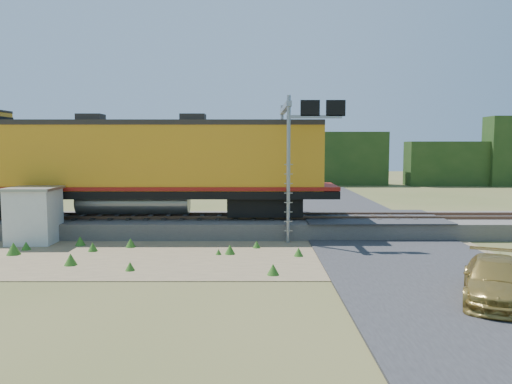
{
  "coord_description": "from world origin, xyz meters",
  "views": [
    {
      "loc": [
        0.99,
        -19.68,
        4.48
      ],
      "look_at": [
        1.02,
        3.0,
        2.4
      ],
      "focal_mm": 35.0,
      "sensor_mm": 36.0,
      "label": 1
    }
  ],
  "objects_px": {
    "locomotive": "(127,163)",
    "shed": "(34,215)",
    "car": "(495,280)",
    "signal_gantry": "(293,134)"
  },
  "relations": [
    {
      "from": "locomotive",
      "to": "signal_gantry",
      "type": "bearing_deg",
      "value": -4.42
    },
    {
      "from": "signal_gantry",
      "to": "car",
      "type": "distance_m",
      "value": 12.84
    },
    {
      "from": "shed",
      "to": "signal_gantry",
      "type": "distance_m",
      "value": 12.87
    },
    {
      "from": "locomotive",
      "to": "car",
      "type": "xyz_separation_m",
      "value": [
        13.58,
        -11.55,
        -3.01
      ]
    },
    {
      "from": "car",
      "to": "signal_gantry",
      "type": "bearing_deg",
      "value": 138.66
    },
    {
      "from": "shed",
      "to": "car",
      "type": "height_order",
      "value": "shed"
    },
    {
      "from": "locomotive",
      "to": "shed",
      "type": "height_order",
      "value": "locomotive"
    },
    {
      "from": "shed",
      "to": "locomotive",
      "type": "bearing_deg",
      "value": 37.04
    },
    {
      "from": "locomotive",
      "to": "shed",
      "type": "relative_size",
      "value": 8.02
    },
    {
      "from": "locomotive",
      "to": "car",
      "type": "height_order",
      "value": "locomotive"
    }
  ]
}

